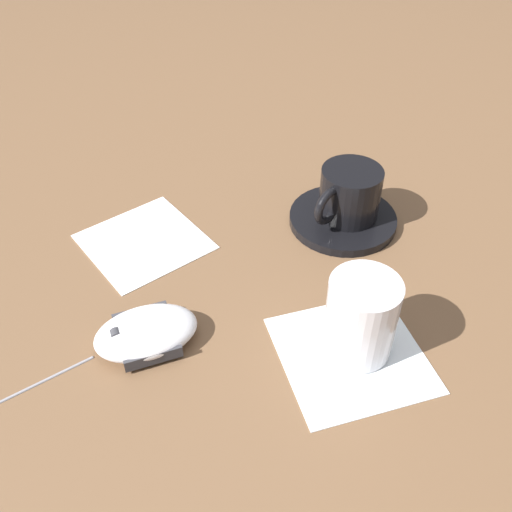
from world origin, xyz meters
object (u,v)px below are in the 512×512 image
coffee_cup (349,194)px  drinking_glass (361,317)px  saucer (343,219)px  computer_mouse (146,332)px

coffee_cup → drinking_glass: 0.20m
drinking_glass → saucer: bearing=-85.7°
saucer → drinking_glass: bearing=94.3°
saucer → drinking_glass: size_ratio=1.56×
saucer → computer_mouse: bearing=48.7°
coffee_cup → computer_mouse: size_ratio=0.76×
saucer → drinking_glass: drinking_glass is taller
coffee_cup → computer_mouse: bearing=48.4°
saucer → computer_mouse: computer_mouse is taller
computer_mouse → coffee_cup: bearing=-131.6°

